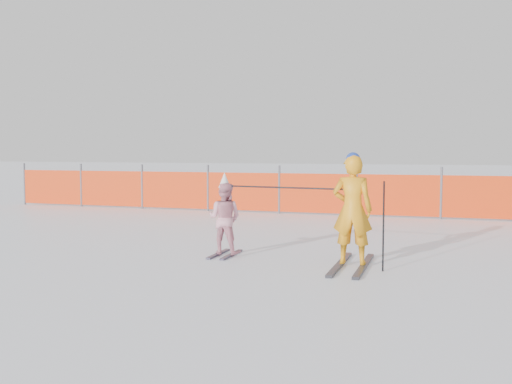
% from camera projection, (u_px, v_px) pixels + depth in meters
% --- Properties ---
extents(ground, '(120.00, 120.00, 0.00)m').
position_uv_depth(ground, '(246.00, 262.00, 8.36)').
color(ground, white).
rests_on(ground, ground).
extents(adult, '(0.57, 1.71, 1.61)m').
position_uv_depth(adult, '(352.00, 210.00, 8.01)').
color(adult, black).
rests_on(adult, ground).
extents(child, '(0.56, 0.84, 1.30)m').
position_uv_depth(child, '(225.00, 217.00, 8.87)').
color(child, black).
rests_on(child, ground).
extents(ski_poles, '(2.36, 0.45, 1.23)m').
position_uv_depth(ski_poles, '(323.00, 203.00, 8.12)').
color(ski_poles, black).
rests_on(ski_poles, ground).
extents(safety_fence, '(15.60, 0.06, 1.25)m').
position_uv_depth(safety_fence, '(269.00, 192.00, 14.87)').
color(safety_fence, '#595960').
rests_on(safety_fence, ground).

